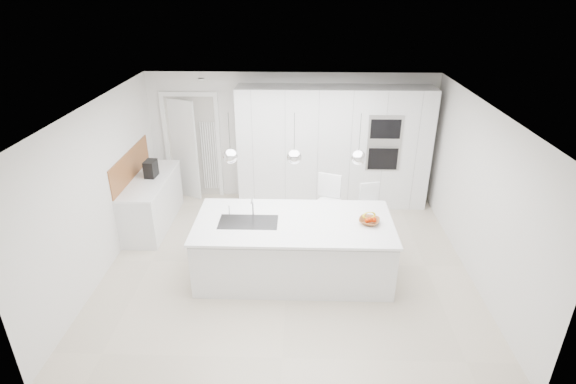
{
  "coord_description": "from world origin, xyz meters",
  "views": [
    {
      "loc": [
        0.18,
        -5.89,
        4.02
      ],
      "look_at": [
        0.0,
        0.3,
        1.1
      ],
      "focal_mm": 28.0,
      "sensor_mm": 36.0,
      "label": 1
    }
  ],
  "objects_px": {
    "bar_stool_right": "(369,216)",
    "island_base": "(294,251)",
    "fruit_bowl": "(369,221)",
    "bar_stool_left": "(329,212)",
    "espresso_machine": "(151,169)"
  },
  "relations": [
    {
      "from": "island_base",
      "to": "bar_stool_right",
      "type": "xyz_separation_m",
      "value": [
        1.22,
        0.94,
        0.09
      ]
    },
    {
      "from": "fruit_bowl",
      "to": "bar_stool_right",
      "type": "distance_m",
      "value": 1.03
    },
    {
      "from": "island_base",
      "to": "bar_stool_left",
      "type": "relative_size",
      "value": 2.33
    },
    {
      "from": "fruit_bowl",
      "to": "bar_stool_right",
      "type": "bearing_deg",
      "value": 81.07
    },
    {
      "from": "island_base",
      "to": "espresso_machine",
      "type": "height_order",
      "value": "espresso_machine"
    },
    {
      "from": "bar_stool_right",
      "to": "bar_stool_left",
      "type": "bearing_deg",
      "value": 169.43
    },
    {
      "from": "bar_stool_left",
      "to": "island_base",
      "type": "bearing_deg",
      "value": -102.02
    },
    {
      "from": "bar_stool_right",
      "to": "espresso_machine",
      "type": "bearing_deg",
      "value": 156.14
    },
    {
      "from": "fruit_bowl",
      "to": "bar_stool_left",
      "type": "xyz_separation_m",
      "value": [
        -0.51,
        0.89,
        -0.34
      ]
    },
    {
      "from": "bar_stool_right",
      "to": "fruit_bowl",
      "type": "bearing_deg",
      "value": -112.88
    },
    {
      "from": "espresso_machine",
      "to": "bar_stool_right",
      "type": "bearing_deg",
      "value": -6.19
    },
    {
      "from": "bar_stool_right",
      "to": "island_base",
      "type": "bearing_deg",
      "value": -156.14
    },
    {
      "from": "espresso_machine",
      "to": "bar_stool_right",
      "type": "xyz_separation_m",
      "value": [
        3.75,
        -0.65,
        -0.52
      ]
    },
    {
      "from": "fruit_bowl",
      "to": "bar_stool_right",
      "type": "relative_size",
      "value": 0.28
    },
    {
      "from": "espresso_machine",
      "to": "bar_stool_left",
      "type": "height_order",
      "value": "bar_stool_left"
    }
  ]
}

